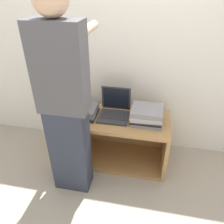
# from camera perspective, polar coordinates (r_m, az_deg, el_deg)

# --- Properties ---
(ground_plane) EXTENTS (12.00, 12.00, 0.00)m
(ground_plane) POSITION_cam_1_polar(r_m,az_deg,el_deg) (2.45, -0.87, -15.89)
(ground_plane) COLOR #9E9384
(wall_back) EXTENTS (8.00, 0.05, 2.40)m
(wall_back) POSITION_cam_1_polar(r_m,az_deg,el_deg) (2.35, 2.21, 16.77)
(wall_back) COLOR silver
(wall_back) RESTS_ON ground_plane
(cart) EXTENTS (1.17, 0.53, 0.56)m
(cart) POSITION_cam_1_polar(r_m,az_deg,el_deg) (2.49, 0.61, -6.14)
(cart) COLOR #A87A47
(cart) RESTS_ON ground_plane
(laptop_open) EXTENTS (0.31, 0.30, 0.29)m
(laptop_open) POSITION_cam_1_polar(r_m,az_deg,el_deg) (2.29, 0.62, 0.36)
(laptop_open) COLOR #333338
(laptop_open) RESTS_ON cart
(laptop_stack_left) EXTENTS (0.32, 0.29, 0.10)m
(laptop_stack_left) POSITION_cam_1_polar(r_m,az_deg,el_deg) (2.33, -7.84, 0.35)
(laptop_stack_left) COLOR #232326
(laptop_stack_left) RESTS_ON cart
(laptop_stack_right) EXTENTS (0.33, 0.29, 0.15)m
(laptop_stack_right) POSITION_cam_1_polar(r_m,az_deg,el_deg) (2.22, 9.03, -0.73)
(laptop_stack_right) COLOR gray
(laptop_stack_right) RESTS_ON cart
(person) EXTENTS (0.40, 0.54, 1.82)m
(person) POSITION_cam_1_polar(r_m,az_deg,el_deg) (1.82, -12.22, 1.93)
(person) COLOR #2D3342
(person) RESTS_ON ground_plane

